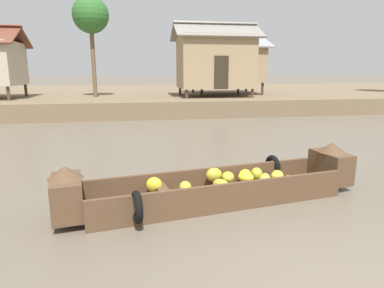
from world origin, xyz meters
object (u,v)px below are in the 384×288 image
banana_boat (218,186)px  stilt_house_mid_right (215,61)px  stilt_house_right (226,63)px  palm_tree_near (91,16)px

banana_boat → stilt_house_mid_right: bearing=76.9°
stilt_house_mid_right → banana_boat: bearing=-103.1°
stilt_house_mid_right → stilt_house_right: 2.44m
banana_boat → palm_tree_near: 15.97m
stilt_house_right → palm_tree_near: palm_tree_near is taller
banana_boat → palm_tree_near: (-3.73, 14.68, 5.06)m
banana_boat → stilt_house_right: bearing=74.2°
stilt_house_right → stilt_house_mid_right: bearing=-121.6°
stilt_house_right → banana_boat: bearing=-105.8°
stilt_house_right → palm_tree_near: 8.74m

